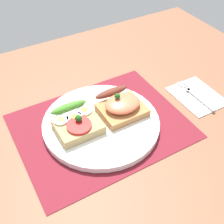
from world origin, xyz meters
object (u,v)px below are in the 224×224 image
at_px(napkin, 197,95).
at_px(fork, 195,95).
at_px(sandwich_egg_tomato, 76,122).
at_px(plate, 101,123).
at_px(sandwich_salmon, 120,105).

bearing_deg(napkin, fork, 161.53).
height_order(sandwich_egg_tomato, fork, sandwich_egg_tomato).
height_order(plate, sandwich_salmon, sandwich_salmon).
bearing_deg(fork, napkin, -18.47).
height_order(sandwich_egg_tomato, napkin, sandwich_egg_tomato).
relative_size(sandwich_salmon, napkin, 0.78).
relative_size(sandwich_egg_tomato, fork, 0.73).
distance_m(sandwich_salmon, fork, 0.22).
height_order(plate, sandwich_egg_tomato, sandwich_egg_tomato).
distance_m(sandwich_egg_tomato, fork, 0.33).
bearing_deg(sandwich_egg_tomato, napkin, -6.81).
bearing_deg(sandwich_salmon, sandwich_egg_tomato, 178.67).
distance_m(plate, fork, 0.27).
bearing_deg(sandwich_egg_tomato, sandwich_salmon, -1.33).
xyz_separation_m(plate, napkin, (0.28, -0.03, -0.01)).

